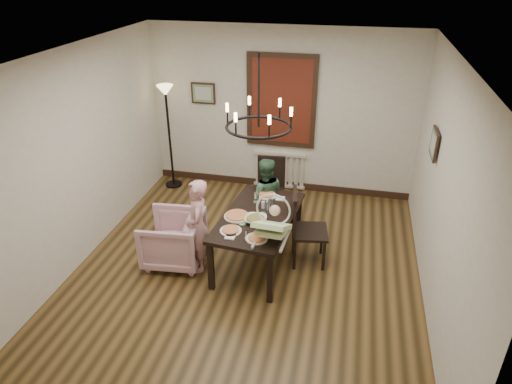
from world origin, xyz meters
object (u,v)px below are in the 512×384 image
at_px(dining_table, 258,221).
at_px(chair_far, 270,190).
at_px(seated_man, 265,203).
at_px(chair_right, 310,228).
at_px(drinking_glass, 267,208).
at_px(floor_lamp, 170,139).
at_px(elderly_woman, 198,233).
at_px(baby_bouncer, 272,224).
at_px(armchair, 173,239).

relative_size(dining_table, chair_far, 1.67).
bearing_deg(seated_man, dining_table, 80.82).
height_order(chair_right, drinking_glass, chair_right).
bearing_deg(chair_right, drinking_glass, 88.80).
xyz_separation_m(chair_right, floor_lamp, (-2.67, 1.78, 0.36)).
relative_size(elderly_woman, drinking_glass, 6.87).
distance_m(chair_far, drinking_glass, 1.17).
relative_size(seated_man, drinking_glass, 6.37).
distance_m(seated_man, baby_bouncer, 1.39).
distance_m(seated_man, drinking_glass, 0.78).
distance_m(chair_far, elderly_woman, 1.63).
relative_size(chair_right, floor_lamp, 0.60).
bearing_deg(baby_bouncer, chair_far, 104.97).
bearing_deg(dining_table, armchair, -163.04).
bearing_deg(elderly_woman, baby_bouncer, 60.83).
distance_m(baby_bouncer, drinking_glass, 0.61).
height_order(baby_bouncer, drinking_glass, baby_bouncer).
xyz_separation_m(chair_far, elderly_woman, (-0.66, -1.49, 0.04)).
bearing_deg(floor_lamp, chair_right, -33.67).
bearing_deg(floor_lamp, armchair, -67.92).
xyz_separation_m(chair_far, armchair, (-1.05, -1.43, -0.14)).
height_order(baby_bouncer, floor_lamp, floor_lamp).
height_order(chair_right, floor_lamp, floor_lamp).
bearing_deg(seated_man, elderly_woman, 43.30).
xyz_separation_m(chair_far, baby_bouncer, (0.35, -1.69, 0.44)).
distance_m(dining_table, baby_bouncer, 0.63).
xyz_separation_m(armchair, floor_lamp, (-0.88, 2.17, 0.55)).
xyz_separation_m(armchair, elderly_woman, (0.39, -0.06, 0.18)).
relative_size(chair_far, armchair, 1.27).
bearing_deg(armchair, drinking_glass, 99.07).
relative_size(dining_table, baby_bouncer, 2.72).
distance_m(chair_right, armchair, 1.84).
height_order(elderly_woman, drinking_glass, elderly_woman).
relative_size(elderly_woman, seated_man, 1.08).
bearing_deg(dining_table, baby_bouncer, -55.49).
relative_size(dining_table, drinking_glass, 10.58).
bearing_deg(drinking_glass, chair_right, 8.09).
distance_m(dining_table, floor_lamp, 2.81).
height_order(armchair, elderly_woman, elderly_woman).
xyz_separation_m(elderly_woman, floor_lamp, (-1.27, 2.23, 0.36)).
bearing_deg(chair_right, elderly_woman, 98.65).
relative_size(armchair, floor_lamp, 0.43).
height_order(chair_far, baby_bouncer, baby_bouncer).
relative_size(dining_table, chair_right, 1.54).
height_order(chair_right, armchair, chair_right).
bearing_deg(baby_bouncer, chair_right, 62.72).
xyz_separation_m(dining_table, baby_bouncer, (0.27, -0.49, 0.28)).
height_order(chair_far, elderly_woman, elderly_woman).
xyz_separation_m(seated_man, drinking_glass, (0.18, -0.69, 0.32)).
bearing_deg(seated_man, chair_right, 125.54).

